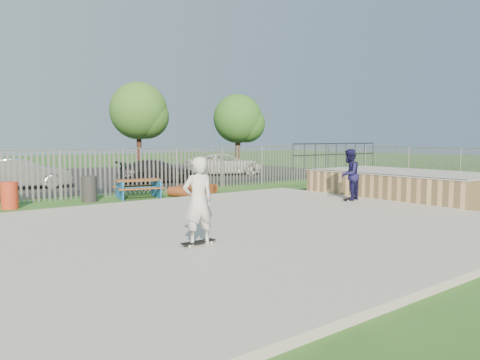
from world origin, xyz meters
TOP-DOWN VIEW (x-y plane):
  - ground at (0.00, 0.00)m, footprint 120.00×120.00m
  - concrete_slab at (0.00, 0.00)m, footprint 15.00×12.00m
  - quarter_pipe at (9.50, 1.04)m, footprint 5.50×7.05m
  - fence at (1.00, 4.59)m, footprint 26.04×16.02m
  - picnic_table at (1.06, 7.74)m, footprint 2.08×1.84m
  - funbox at (3.47, 7.36)m, footprint 2.20×1.64m
  - trash_bin_red at (-3.74, 7.76)m, footprint 0.56×0.56m
  - trash_bin_grey at (-0.91, 7.89)m, footprint 0.59×0.59m
  - parking_lot at (0.00, 19.00)m, footprint 40.00×18.00m
  - car_silver at (-1.90, 14.19)m, footprint 4.61×2.07m
  - car_dark at (4.74, 13.01)m, footprint 4.54×2.59m
  - car_white at (10.84, 15.16)m, footprint 5.57×3.91m
  - tree_mid at (8.46, 22.87)m, footprint 4.30×4.30m
  - tree_right at (14.93, 19.02)m, footprint 3.77×3.77m
  - skateboard_a at (6.39, 1.28)m, footprint 0.82×0.43m
  - skateboard_b at (-1.93, -1.38)m, footprint 0.81×0.23m
  - skater_navy at (6.39, 1.28)m, footprint 1.09×0.96m
  - skater_white at (-1.93, -1.38)m, footprint 0.75×0.55m

SIDE VIEW (x-z plane):
  - ground at x=0.00m, z-range 0.00..0.00m
  - parking_lot at x=0.00m, z-range 0.00..0.02m
  - concrete_slab at x=0.00m, z-range 0.00..0.15m
  - skateboard_a at x=6.39m, z-range 0.15..0.23m
  - skateboard_b at x=-1.93m, z-range 0.15..0.23m
  - funbox at x=3.47m, z-range 0.00..0.40m
  - picnic_table at x=1.06m, z-range 0.01..0.77m
  - trash_bin_red at x=-3.74m, z-range 0.00..0.94m
  - trash_bin_grey at x=-0.91m, z-range 0.00..0.99m
  - quarter_pipe at x=9.50m, z-range -0.54..1.65m
  - car_dark at x=4.74m, z-range 0.02..1.26m
  - car_white at x=10.84m, z-range 0.02..1.43m
  - car_silver at x=-1.90m, z-range 0.02..1.49m
  - fence at x=1.00m, z-range 0.00..2.00m
  - skater_navy at x=6.39m, z-range 0.15..2.04m
  - skater_white at x=-1.93m, z-range 0.15..2.04m
  - tree_right at x=14.93m, z-range 1.00..6.82m
  - tree_mid at x=8.46m, z-range 1.15..7.78m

